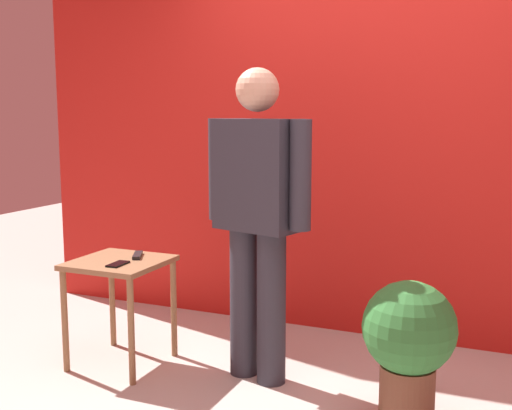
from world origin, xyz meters
TOP-DOWN VIEW (x-y plane):
  - back_wall_red at (0.00, 1.45)m, footprint 4.99×0.12m
  - standing_person at (-0.40, 0.48)m, footprint 0.67×0.34m
  - side_table at (-1.21, 0.35)m, footprint 0.50×0.50m
  - cell_phone at (-1.15, 0.25)m, footprint 0.08×0.15m
  - tv_remote at (-1.16, 0.46)m, footprint 0.12×0.17m
  - potted_plant at (0.45, 0.28)m, footprint 0.44×0.44m

SIDE VIEW (x-z plane):
  - potted_plant at x=0.45m, z-range 0.06..0.75m
  - side_table at x=-1.21m, z-range 0.21..0.83m
  - cell_phone at x=-1.15m, z-range 0.62..0.63m
  - tv_remote at x=-1.16m, z-range 0.62..0.64m
  - standing_person at x=-0.40m, z-range 0.10..1.79m
  - back_wall_red at x=0.00m, z-range 0.00..3.29m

